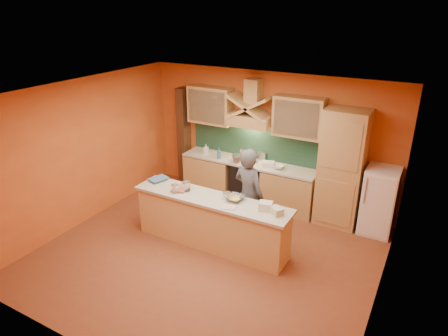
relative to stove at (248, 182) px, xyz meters
The scene contains 36 objects.
floor 2.27m from the stove, 82.23° to the right, with size 5.50×5.00×0.01m, color brown.
ceiling 3.23m from the stove, 82.23° to the right, with size 5.50×5.00×0.01m, color white.
wall_back 1.04m from the stove, 45.00° to the left, with size 5.50×0.02×2.80m, color #CE6128.
wall_front 4.80m from the stove, 86.35° to the right, with size 5.50×0.02×2.80m, color #CE6128.
wall_left 3.43m from the stove, 138.08° to the right, with size 0.02×5.00×2.80m, color #CE6128.
wall_right 3.88m from the stove, 35.80° to the right, with size 0.02×5.00×2.80m, color #CE6128.
base_cabinet_left 0.95m from the stove, behind, with size 1.10×0.60×0.86m, color tan.
base_cabinet_right 0.95m from the stove, ahead, with size 1.10×0.60×0.86m, color tan.
counter_top 0.45m from the stove, behind, with size 3.00×0.62×0.04m, color beige.
stove is the anchor object (origin of this frame).
backsplash 0.85m from the stove, 90.00° to the left, with size 3.00×0.03×0.70m, color #193728.
range_hood 1.37m from the stove, 90.00° to the left, with size 0.92×0.50×0.24m, color tan.
hood_chimney 1.96m from the stove, 90.00° to the left, with size 0.30×0.30×0.50m, color tan.
upper_cabinet_left 1.85m from the stove, behind, with size 1.00×0.35×0.80m, color tan.
upper_cabinet_right 1.85m from the stove, ahead, with size 1.00×0.35×0.80m, color tan.
pantry_column 2.07m from the stove, ahead, with size 0.80×0.60×2.30m, color tan.
fridge 2.71m from the stove, ahead, with size 0.58×0.60×1.30m, color white.
trim_column_left 1.89m from the stove, behind, with size 0.20×0.30×2.30m, color #472816.
island_body 1.91m from the stove, 83.99° to the right, with size 2.80×0.55×0.88m, color #E2B973.
island_top 1.97m from the stove, 83.99° to the right, with size 2.90×0.62×0.05m, color beige.
person 1.58m from the stove, 64.00° to the right, with size 0.64×0.42×1.76m, color #4C4C51.
pot_large 0.58m from the stove, 142.63° to the right, with size 0.27×0.27×0.17m, color silver.
pot_small 0.52m from the stove, 11.30° to the left, with size 0.21×0.21×0.13m, color #B0B0B7.
soap_bottle_a 1.21m from the stove, behind, with size 0.09×0.09×0.20m, color white.
soap_bottle_b 0.89m from the stove, 167.04° to the right, with size 0.09×0.10×0.25m, color #346691.
bowl_back 0.86m from the stove, ahead, with size 0.24×0.24×0.08m, color silver.
dish_rack 0.69m from the stove, ahead, with size 0.25×0.19×0.09m, color silver.
book_lower 2.06m from the stove, 107.06° to the right, with size 0.25×0.34×0.03m, color #BE6744.
book_upper 2.14m from the stove, 123.93° to the right, with size 0.25×0.34×0.03m, color #446B97.
jar_large 1.99m from the stove, 100.19° to the right, with size 0.15×0.15×0.17m, color white.
jar_small 2.16m from the stove, 102.64° to the right, with size 0.13×0.13×0.16m, color white.
kitchen_scale 1.94m from the stove, 75.71° to the right, with size 0.12×0.12×0.10m, color white.
mixing_bowl 1.95m from the stove, 71.42° to the right, with size 0.31×0.31×0.08m, color white.
cloth 2.22m from the stove, 72.90° to the right, with size 0.23×0.17×0.02m, color beige.
grocery_bag_a 2.27m from the stove, 56.99° to the right, with size 0.21×0.17×0.14m, color beige.
grocery_bag_b 2.42m from the stove, 53.31° to the right, with size 0.19×0.15×0.12m, color beige.
Camera 1 is at (3.08, -4.97, 4.07)m, focal length 32.00 mm.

